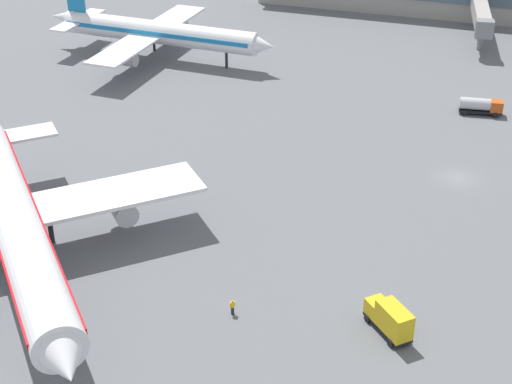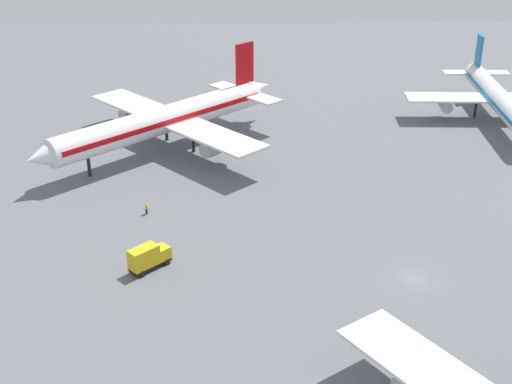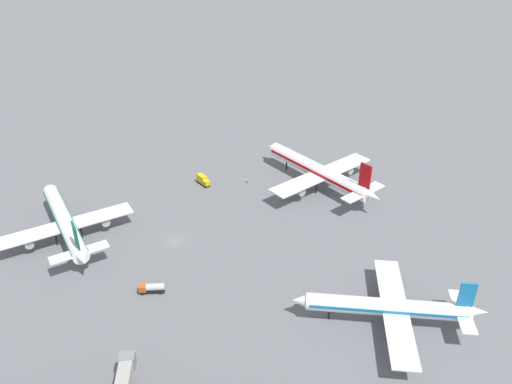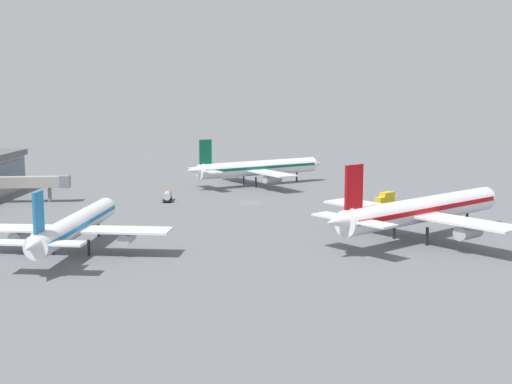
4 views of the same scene
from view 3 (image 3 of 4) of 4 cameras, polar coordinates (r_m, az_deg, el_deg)
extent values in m
plane|color=slate|center=(143.91, -9.36, -5.58)|extent=(288.00, 288.00, 0.00)
cylinder|color=white|center=(151.38, -21.24, -3.11)|extent=(25.93, 34.97, 4.34)
cone|color=white|center=(169.64, -22.71, 0.31)|extent=(5.86, 5.91, 4.12)
cone|color=white|center=(133.55, -19.40, -7.22)|extent=(5.93, 6.44, 3.47)
cube|color=#0C593F|center=(151.21, -21.26, -3.01)|extent=(25.11, 33.72, 0.78)
cube|color=white|center=(149.93, -21.05, -3.61)|extent=(34.46, 26.44, 0.39)
cylinder|color=#A5A8AD|center=(150.20, -24.81, -5.14)|extent=(4.87, 5.58, 2.39)
cylinder|color=#A5A8AD|center=(152.00, -17.14, -3.03)|extent=(4.87, 5.58, 2.39)
cube|color=white|center=(136.33, -19.71, -6.55)|extent=(14.36, 11.41, 0.31)
cube|color=#0C593F|center=(133.42, -20.09, -4.76)|extent=(2.53, 3.39, 6.94)
cylinder|color=black|center=(165.10, -22.00, -1.87)|extent=(0.52, 0.52, 3.04)
cylinder|color=black|center=(150.42, -22.00, -5.21)|extent=(0.52, 0.52, 3.04)
cylinder|color=black|center=(151.01, -19.46, -4.51)|extent=(0.52, 0.52, 3.04)
cylinder|color=white|center=(118.13, 14.87, -12.70)|extent=(36.57, 5.49, 4.01)
cone|color=white|center=(116.32, 5.18, -12.37)|extent=(4.16, 3.97, 3.81)
cone|color=white|center=(122.62, 24.10, -12.48)|extent=(5.14, 3.41, 3.21)
cube|color=#1972B2|center=(117.93, 14.89, -12.59)|extent=(35.12, 5.52, 0.72)
cube|color=white|center=(118.72, 15.73, -12.86)|extent=(7.24, 34.83, 0.36)
cylinder|color=#A5A8AD|center=(112.93, 16.30, -16.73)|extent=(4.82, 2.40, 2.20)
cylinder|color=#A5A8AD|center=(126.78, 15.06, -10.34)|extent=(4.82, 2.40, 2.20)
cube|color=white|center=(121.80, 22.70, -12.57)|extent=(3.83, 13.97, 0.29)
cube|color=#1972B2|center=(118.76, 23.16, -10.85)|extent=(3.51, 0.58, 6.41)
cylinder|color=black|center=(118.91, 8.41, -13.73)|extent=(0.48, 0.48, 2.81)
cylinder|color=black|center=(118.71, 16.27, -14.98)|extent=(0.48, 0.48, 2.81)
cylinder|color=black|center=(123.25, 15.85, -12.87)|extent=(0.48, 0.48, 2.81)
cylinder|color=white|center=(167.56, 7.11, 2.47)|extent=(33.35, 35.20, 4.81)
cone|color=white|center=(182.49, 1.88, 5.13)|extent=(6.62, 6.63, 4.57)
cone|color=white|center=(154.35, 13.28, -0.47)|extent=(6.91, 7.01, 3.84)
cube|color=red|center=(167.39, 7.12, 2.58)|extent=(32.22, 33.99, 0.87)
cube|color=white|center=(166.48, 7.63, 2.05)|extent=(35.09, 33.45, 0.43)
cylinder|color=#A5A8AD|center=(159.94, 4.70, 0.28)|extent=(5.81, 5.95, 2.64)
cylinder|color=#A5A8AD|center=(175.09, 10.24, 2.69)|extent=(5.81, 5.95, 2.64)
cube|color=white|center=(156.31, 12.25, -0.02)|extent=(14.80, 14.20, 0.35)
cube|color=red|center=(153.54, 12.48, 1.84)|extent=(3.24, 3.42, 7.69)
cylinder|color=black|center=(178.99, 3.54, 3.10)|extent=(0.58, 0.58, 3.36)
cylinder|color=black|center=(164.96, 6.95, 0.38)|extent=(0.58, 0.58, 3.36)
cylinder|color=black|center=(169.98, 8.77, 1.20)|extent=(0.58, 0.58, 3.36)
cube|color=black|center=(170.29, -6.07, 1.02)|extent=(5.27, 5.34, 0.30)
cube|color=gold|center=(168.44, -5.71, 1.06)|extent=(2.62, 2.62, 1.60)
cube|color=#3F596B|center=(167.70, -5.56, 1.06)|extent=(1.20, 1.17, 0.90)
cube|color=gold|center=(170.24, -6.27, 1.56)|extent=(4.01, 4.05, 2.60)
cylinder|color=black|center=(169.40, -5.42, 0.83)|extent=(0.77, 0.78, 0.80)
cylinder|color=black|center=(168.48, -5.95, 0.63)|extent=(0.77, 0.78, 0.80)
cylinder|color=black|center=(172.25, -6.18, 1.32)|extent=(0.77, 0.78, 0.80)
cylinder|color=black|center=(171.34, -6.70, 1.12)|extent=(0.77, 0.78, 0.80)
cube|color=black|center=(127.53, -11.89, -11.03)|extent=(6.50, 2.73, 0.30)
cube|color=#BF4C19|center=(127.27, -12.96, -10.71)|extent=(2.04, 2.12, 1.60)
cube|color=#3F596B|center=(127.21, -13.34, -10.60)|extent=(0.29, 1.59, 0.90)
cylinder|color=#B7B7BC|center=(126.71, -11.53, -10.67)|extent=(4.70, 2.39, 1.80)
cylinder|color=black|center=(127.27, -12.93, -11.37)|extent=(0.83, 0.40, 0.80)
cylinder|color=black|center=(128.68, -12.83, -10.81)|extent=(0.83, 0.40, 0.80)
cylinder|color=black|center=(126.60, -10.93, -11.36)|extent=(0.83, 0.40, 0.80)
cylinder|color=black|center=(128.02, -10.84, -10.79)|extent=(0.83, 0.40, 0.80)
cylinder|color=#1E2338|center=(170.53, -1.05, 1.20)|extent=(0.45, 0.45, 0.85)
cylinder|color=yellow|center=(170.17, -1.05, 1.41)|extent=(0.53, 0.53, 0.60)
sphere|color=tan|center=(169.98, -1.05, 1.53)|extent=(0.22, 0.22, 0.22)
cylinder|color=yellow|center=(170.33, -1.00, 1.44)|extent=(0.10, 0.10, 0.54)
cylinder|color=yellow|center=(170.02, -1.10, 1.38)|extent=(0.10, 0.10, 0.54)
cube|color=slate|center=(106.51, -14.61, -18.30)|extent=(3.43, 2.82, 3.08)
camera|label=1|loc=(210.41, -6.04, 20.51)|focal=54.60mm
camera|label=2|loc=(173.12, -33.95, 13.41)|focal=48.78mm
camera|label=4|loc=(197.86, 50.91, 2.90)|focal=49.69mm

